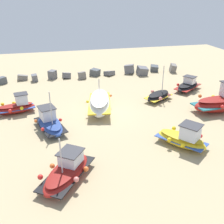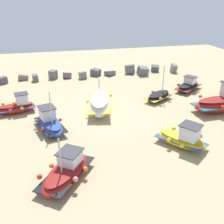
# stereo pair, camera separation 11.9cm
# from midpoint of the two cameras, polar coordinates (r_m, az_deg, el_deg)

# --- Properties ---
(ground_plane) EXTENTS (57.22, 57.22, 0.00)m
(ground_plane) POSITION_cam_midpoint_polar(r_m,az_deg,el_deg) (23.81, -1.97, -0.14)
(ground_plane) COLOR tan
(fishing_boat_0) EXTENTS (3.45, 2.80, 3.56)m
(fishing_boat_0) POSITION_cam_midpoint_polar(r_m,az_deg,el_deg) (26.80, 10.33, 3.39)
(fishing_boat_0) COLOR black
(fishing_boat_0) RESTS_ON ground_plane
(fishing_boat_1) EXTENTS (2.97, 5.56, 3.33)m
(fishing_boat_1) POSITION_cam_midpoint_polar(r_m,az_deg,el_deg) (24.01, -2.57, 2.00)
(fishing_boat_1) COLOR white
(fishing_boat_1) RESTS_ON ground_plane
(fishing_boat_2) EXTENTS (3.74, 2.24, 1.81)m
(fishing_boat_2) POSITION_cam_midpoint_polar(r_m,az_deg,el_deg) (25.17, -20.06, 1.11)
(fishing_boat_2) COLOR maroon
(fishing_boat_2) RESTS_ON ground_plane
(fishing_boat_3) EXTENTS (3.81, 4.37, 3.02)m
(fishing_boat_3) POSITION_cam_midpoint_polar(r_m,az_deg,el_deg) (15.76, -9.71, -12.57)
(fishing_boat_3) COLOR maroon
(fishing_boat_3) RESTS_ON ground_plane
(fishing_boat_5) EXTENTS (5.39, 2.74, 2.72)m
(fishing_boat_5) POSITION_cam_midpoint_polar(r_m,az_deg,el_deg) (25.85, 23.18, 2.04)
(fishing_boat_5) COLOR maroon
(fishing_boat_5) RESTS_ON ground_plane
(fishing_boat_6) EXTENTS (3.42, 3.82, 1.87)m
(fishing_boat_6) POSITION_cam_midpoint_polar(r_m,az_deg,el_deg) (19.17, 15.41, -5.58)
(fishing_boat_6) COLOR gold
(fishing_boat_6) RESTS_ON ground_plane
(fishing_boat_7) EXTENTS (2.65, 4.23, 3.47)m
(fishing_boat_7) POSITION_cam_midpoint_polar(r_m,az_deg,el_deg) (21.27, -13.34, -2.25)
(fishing_boat_7) COLOR #2D4C9E
(fishing_boat_7) RESTS_ON ground_plane
(fishing_boat_8) EXTENTS (3.97, 3.41, 1.58)m
(fishing_boat_8) POSITION_cam_midpoint_polar(r_m,az_deg,el_deg) (30.39, 16.51, 5.51)
(fishing_boat_8) COLOR black
(fishing_boat_8) RESTS_ON ground_plane
(breakwater_rocks) EXTENTS (25.54, 2.97, 1.43)m
(breakwater_rocks) POSITION_cam_midpoint_polar(r_m,az_deg,el_deg) (34.35, -3.06, 8.54)
(breakwater_rocks) COLOR #4C5156
(breakwater_rocks) RESTS_ON ground_plane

